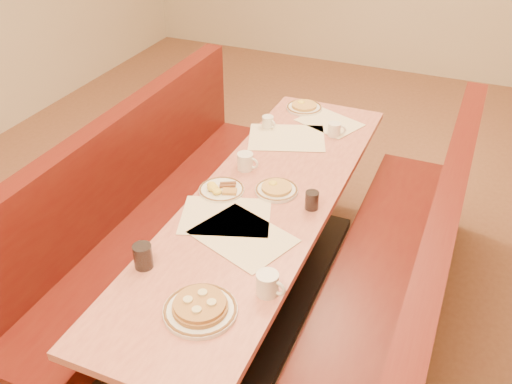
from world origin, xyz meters
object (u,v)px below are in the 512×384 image
at_px(coffee_mug_b, 246,161).
at_px(soda_tumbler_near, 143,256).
at_px(diner_table, 263,255).
at_px(pancake_plate, 200,308).
at_px(coffee_mug_d, 268,122).
at_px(eggs_plate, 221,189).
at_px(coffee_mug_a, 268,284).
at_px(coffee_mug_c, 335,129).
at_px(soda_tumbler_mid, 312,200).
at_px(booth_left, 149,226).
at_px(booth_right, 395,293).

bearing_deg(coffee_mug_b, soda_tumbler_near, -91.65).
xyz_separation_m(diner_table, soda_tumbler_near, (-0.28, -0.69, 0.43)).
xyz_separation_m(pancake_plate, coffee_mug_b, (-0.28, 1.08, 0.03)).
relative_size(pancake_plate, coffee_mug_d, 2.99).
height_order(eggs_plate, coffee_mug_a, coffee_mug_a).
bearing_deg(coffee_mug_a, coffee_mug_c, 105.67).
xyz_separation_m(coffee_mug_a, soda_tumbler_near, (-0.56, -0.06, 0.00)).
relative_size(pancake_plate, soda_tumbler_near, 2.60).
bearing_deg(diner_table, soda_tumbler_mid, 3.45).
distance_m(diner_table, soda_tumbler_mid, 0.49).
bearing_deg(booth_left, coffee_mug_d, 58.82).
relative_size(booth_right, coffee_mug_d, 25.08).
relative_size(coffee_mug_a, coffee_mug_d, 1.34).
bearing_deg(booth_left, coffee_mug_c, 43.02).
relative_size(booth_right, coffee_mug_c, 22.59).
bearing_deg(pancake_plate, coffee_mug_b, 104.50).
height_order(pancake_plate, eggs_plate, pancake_plate).
distance_m(eggs_plate, soda_tumbler_near, 0.67).
bearing_deg(booth_left, soda_tumbler_mid, 0.89).
xyz_separation_m(booth_left, coffee_mug_c, (0.87, 0.81, 0.43)).
height_order(pancake_plate, coffee_mug_c, coffee_mug_c).
relative_size(booth_left, pancake_plate, 8.38).
bearing_deg(coffee_mug_b, eggs_plate, -92.99).
distance_m(booth_right, coffee_mug_b, 1.06).
xyz_separation_m(coffee_mug_a, coffee_mug_c, (-0.14, 1.45, -0.01)).
height_order(eggs_plate, coffee_mug_b, coffee_mug_b).
bearing_deg(coffee_mug_a, soda_tumbler_near, -164.39).
distance_m(diner_table, coffee_mug_d, 0.90).
xyz_separation_m(booth_left, coffee_mug_b, (0.53, 0.23, 0.44)).
distance_m(booth_left, booth_right, 1.46).
distance_m(eggs_plate, coffee_mug_d, 0.78).
relative_size(diner_table, booth_left, 1.00).
bearing_deg(booth_right, coffee_mug_d, 143.31).
bearing_deg(booth_right, coffee_mug_c, 126.03).
bearing_deg(soda_tumbler_mid, eggs_plate, -175.14).
distance_m(coffee_mug_d, soda_tumbler_near, 1.45).
xyz_separation_m(booth_left, pancake_plate, (0.81, -0.85, 0.41)).
relative_size(coffee_mug_b, coffee_mug_d, 1.28).
bearing_deg(booth_left, coffee_mug_a, -32.16).
bearing_deg(soda_tumbler_near, booth_right, 34.44).
xyz_separation_m(booth_right, soda_tumbler_mid, (-0.48, 0.02, 0.44)).
bearing_deg(diner_table, coffee_mug_c, 80.23).
relative_size(booth_left, soda_tumbler_mid, 26.16).
xyz_separation_m(coffee_mug_a, coffee_mug_d, (-0.56, 1.39, -0.01)).
relative_size(pancake_plate, soda_tumbler_mid, 3.12).
bearing_deg(coffee_mug_d, booth_right, -15.11).
xyz_separation_m(coffee_mug_b, coffee_mug_c, (0.34, 0.58, -0.01)).
height_order(booth_left, booth_right, same).
bearing_deg(coffee_mug_a, booth_right, 64.96).
distance_m(booth_right, coffee_mug_c, 1.10).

